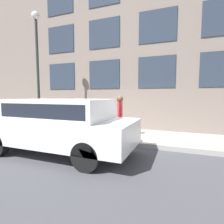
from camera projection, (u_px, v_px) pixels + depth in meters
name	position (u px, v px, depth m)	size (l,w,h in m)	color
ground_plane	(110.00, 145.00, 6.54)	(80.00, 80.00, 0.00)	#47474C
sidewalk	(120.00, 135.00, 7.72)	(2.56, 60.00, 0.17)	#9E9B93
building_facade	(130.00, 33.00, 8.59)	(0.33, 40.00, 9.77)	gray
fire_hydrant	(104.00, 128.00, 7.17)	(0.36, 0.47, 0.70)	gold
person	(120.00, 112.00, 7.04)	(0.40, 0.27, 1.67)	#726651
parked_truck_white_near	(59.00, 122.00, 5.51)	(2.01, 4.94, 1.72)	black
street_lamp	(37.00, 58.00, 8.09)	(0.36, 0.36, 5.47)	#2D332D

